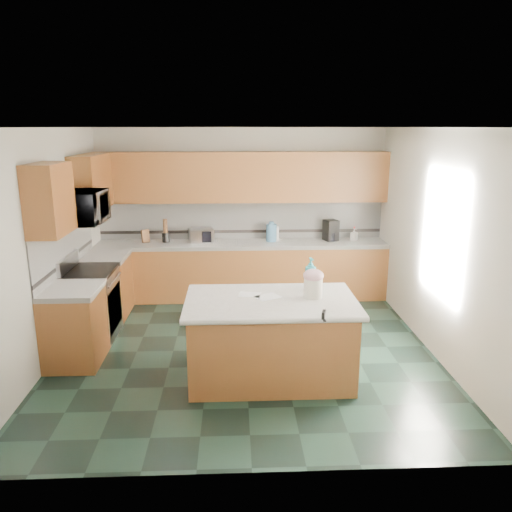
{
  "coord_description": "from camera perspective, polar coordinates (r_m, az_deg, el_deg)",
  "views": [
    {
      "loc": [
        -0.12,
        -5.75,
        2.71
      ],
      "look_at": [
        0.15,
        0.35,
        1.12
      ],
      "focal_mm": 35.0,
      "sensor_mm": 36.0,
      "label": 1
    }
  ],
  "objects": [
    {
      "name": "left_base_cab_rear",
      "position": [
        7.64,
        -16.69,
        -3.42
      ],
      "size": [
        0.6,
        0.82,
        0.86
      ],
      "primitive_type": "cube",
      "color": "#50270F",
      "rests_on": "ground"
    },
    {
      "name": "ceiling",
      "position": [
        5.75,
        -1.38,
        14.49
      ],
      "size": [
        4.6,
        4.6,
        0.0
      ],
      "primitive_type": "plane",
      "color": "white",
      "rests_on": "ground"
    },
    {
      "name": "back_base_cab",
      "position": [
        8.08,
        -1.58,
        -1.81
      ],
      "size": [
        4.6,
        0.6,
        0.86
      ],
      "primitive_type": "cube",
      "color": "#50270F",
      "rests_on": "ground"
    },
    {
      "name": "range_handle",
      "position": [
        6.73,
        -15.85,
        -2.66
      ],
      "size": [
        0.02,
        0.66,
        0.02
      ],
      "primitive_type": "cylinder",
      "rotation": [
        1.57,
        0.0,
        0.0
      ],
      "color": "#B7B7BC",
      "rests_on": "range_body"
    },
    {
      "name": "water_jug_neck",
      "position": [
        7.98,
        1.79,
        3.79
      ],
      "size": [
        0.08,
        0.08,
        0.04
      ],
      "primitive_type": "cylinder",
      "color": "teal",
      "rests_on": "water_jug"
    },
    {
      "name": "soap_bottle_back",
      "position": [
        8.22,
        11.14,
        2.43
      ],
      "size": [
        0.13,
        0.13,
        0.2
      ],
      "primitive_type": "imported",
      "rotation": [
        0.0,
        0.0,
        0.85
      ],
      "color": "white",
      "rests_on": "back_countertop"
    },
    {
      "name": "water_jug",
      "position": [
        8.01,
        1.78,
        2.68
      ],
      "size": [
        0.17,
        0.17,
        0.28
      ],
      "primitive_type": "cylinder",
      "color": "teal",
      "rests_on": "back_countertop"
    },
    {
      "name": "window_light_proxy",
      "position": [
        6.17,
        20.52,
        2.35
      ],
      "size": [
        0.02,
        1.4,
        1.1
      ],
      "primitive_type": "cube",
      "color": "white",
      "rests_on": "wall_right"
    },
    {
      "name": "treat_jar_knob_end_r",
      "position": [
        5.36,
        6.98,
        -1.74
      ],
      "size": [
        0.04,
        0.04,
        0.04
      ],
      "primitive_type": "sphere",
      "color": "tan",
      "rests_on": "treat_jar_lid"
    },
    {
      "name": "left_base_cab_front",
      "position": [
        6.25,
        -20.02,
        -7.72
      ],
      "size": [
        0.6,
        0.72,
        0.86
      ],
      "primitive_type": "cube",
      "color": "#50270F",
      "rests_on": "ground"
    },
    {
      "name": "left_counter_front",
      "position": [
        6.1,
        -20.39,
        -3.71
      ],
      "size": [
        0.64,
        0.72,
        0.06
      ],
      "primitive_type": "cube",
      "color": "white",
      "rests_on": "left_base_cab_front"
    },
    {
      "name": "paper_sheet_b",
      "position": [
        5.49,
        -0.72,
        -4.44
      ],
      "size": [
        0.27,
        0.23,
        0.0
      ],
      "primitive_type": "cube",
      "rotation": [
        0.0,
        0.0,
        -0.21
      ],
      "color": "white",
      "rests_on": "island_top"
    },
    {
      "name": "paper_towel",
      "position": [
        8.06,
        2.28,
        2.58
      ],
      "size": [
        0.1,
        0.1,
        0.23
      ],
      "primitive_type": "cylinder",
      "color": "white",
      "rests_on": "back_countertop"
    },
    {
      "name": "back_countertop",
      "position": [
        7.96,
        -1.61,
        1.37
      ],
      "size": [
        4.6,
        0.64,
        0.06
      ],
      "primitive_type": "cube",
      "color": "white",
      "rests_on": "back_base_cab"
    },
    {
      "name": "microwave",
      "position": [
        6.6,
        -19.13,
        5.27
      ],
      "size": [
        0.5,
        0.73,
        0.41
      ],
      "primitive_type": "imported",
      "rotation": [
        0.0,
        0.0,
        1.57
      ],
      "color": "#B7B7BC",
      "rests_on": "wall_left"
    },
    {
      "name": "wall_left",
      "position": [
        6.31,
        -22.88,
        0.97
      ],
      "size": [
        0.04,
        4.6,
        2.7
      ],
      "primitive_type": "cube",
      "color": "silver",
      "rests_on": "ground"
    },
    {
      "name": "wall_right",
      "position": [
        6.4,
        19.97,
        1.42
      ],
      "size": [
        0.04,
        4.6,
        2.7
      ],
      "primitive_type": "cube",
      "color": "silver",
      "rests_on": "ground"
    },
    {
      "name": "treat_jar",
      "position": [
        5.41,
        6.54,
        -3.64
      ],
      "size": [
        0.25,
        0.25,
        0.21
      ],
      "primitive_type": "cylinder",
      "rotation": [
        0.0,
        0.0,
        -0.29
      ],
      "color": "white",
      "rests_on": "island_top"
    },
    {
      "name": "toaster_oven_door",
      "position": [
        7.88,
        -6.33,
        2.17
      ],
      "size": [
        0.33,
        0.01,
        0.18
      ],
      "primitive_type": "cube",
      "color": "black",
      "rests_on": "toaster_oven"
    },
    {
      "name": "toaster_oven",
      "position": [
        8.0,
        -6.28,
        2.36
      ],
      "size": [
        0.42,
        0.32,
        0.22
      ],
      "primitive_type": "cube",
      "rotation": [
        0.0,
        0.0,
        0.2
      ],
      "color": "#B7B7BC",
      "rests_on": "back_countertop"
    },
    {
      "name": "paper_sheet_a",
      "position": [
        5.42,
        1.35,
        -4.7
      ],
      "size": [
        0.33,
        0.3,
        0.0
      ],
      "primitive_type": "cube",
      "rotation": [
        0.0,
        0.0,
        0.54
      ],
      "color": "white",
      "rests_on": "island_top"
    },
    {
      "name": "utensil_bundle",
      "position": [
        8.06,
        -10.33,
        3.4
      ],
      "size": [
        0.07,
        0.07,
        0.22
      ],
      "primitive_type": "cylinder",
      "color": "#472814",
      "rests_on": "utensil_crock"
    },
    {
      "name": "coffee_maker",
      "position": [
        8.15,
        8.54,
        2.93
      ],
      "size": [
        0.26,
        0.27,
        0.33
      ],
      "primitive_type": "cube",
      "rotation": [
        0.0,
        0.0,
        0.34
      ],
      "color": "black",
      "rests_on": "back_countertop"
    },
    {
      "name": "treat_jar_knob_end_l",
      "position": [
        5.35,
        6.21,
        -1.75
      ],
      "size": [
        0.04,
        0.04,
        0.04
      ],
      "primitive_type": "sphere",
      "color": "tan",
      "rests_on": "treat_jar_lid"
    },
    {
      "name": "coffee_carafe",
      "position": [
        8.12,
        8.58,
        2.19
      ],
      "size": [
        0.14,
        0.14,
        0.14
      ],
      "primitive_type": "cylinder",
      "color": "black",
      "rests_on": "back_countertop"
    },
    {
      "name": "soap_back_cap",
      "position": [
        8.19,
        11.18,
        3.2
      ],
      "size": [
        0.02,
        0.02,
        0.03
      ],
      "primitive_type": "cylinder",
      "color": "red",
      "rests_on": "soap_bottle_back"
    },
    {
      "name": "left_counter_rear",
      "position": [
        7.51,
        -16.94,
        -0.08
      ],
      "size": [
        0.64,
        0.82,
        0.06
      ],
      "primitive_type": "cube",
      "color": "white",
      "rests_on": "left_base_cab_rear"
    },
    {
      "name": "paper_towel_base",
      "position": [
        8.08,
        2.27,
        1.83
      ],
      "size": [
        0.15,
        0.15,
        0.01
      ],
      "primitive_type": "cylinder",
      "color": "#B7B7BC",
      "rests_on": "back_countertop"
    },
    {
      "name": "left_upper_cab_rear",
      "position": [
        7.49,
        -18.3,
        7.96
      ],
      "size": [
        0.33,
        1.09,
        0.78
      ],
      "primitive_type": "cube",
      "color": "#50270F",
      "rests_on": "wall_left"
    },
    {
      "name": "range_oven_door",
      "position": [
        6.85,
        -15.87,
        -5.69
      ],
      "size": [
        0.02,
        0.68,
        0.55
      ],
      "primitive_type": "cube",
      "color": "black",
      "rests_on": "range_body"
    },
    {
      "name": "island_top",
      "position": [
        5.36,
        1.72,
        -5.25
      ],
      "size": [
        1.83,
        1.09,
        0.06
      ],
      "primitive_type": "cube",
      "rotation": [
        0.0,
        0.0,
        0.0
      ],
      "color": "white",
      "rests_on": "island_base"
    },
    {
      "name": "clamp_body",
      "position": [
        4.92,
        7.74,
        -6.75
      ],
      "size": [
        0.06,
        0.11,
        0.09
      ],
      "primitive_type": "cube",
      "rotation": [
        0.0,
        0.0,
        -0.31
      ],
      "color": "black",
      "rests_on": "island_top"
    },
    {
      "name": "floor",
      "position": [
        6.36,
        -1.23,
        -10.63
      ],
      "size": [
        4.6,
        4.6,
        0.0
      ],
      "primitive_type": "plane",
      "color": "black",
      "rests_on": "ground"
    },
    {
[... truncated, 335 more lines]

